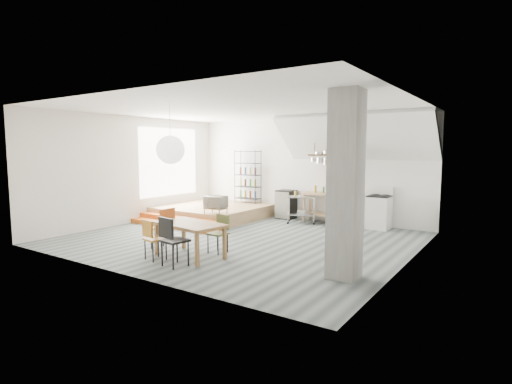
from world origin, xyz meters
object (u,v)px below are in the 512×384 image
Objects in this scene: stove at (379,212)px; dining_table at (190,227)px; rolling_cart at (301,206)px; mini_fridge at (286,204)px.

stove reaches higher than dining_table.
stove reaches higher than rolling_cart.
mini_fridge is at bearing 179.16° from stove.
dining_table is at bearing -82.89° from mini_fridge.
stove reaches higher than mini_fridge.
stove is at bearing -0.84° from mini_fridge.
dining_table is at bearing -116.07° from rolling_cart.
rolling_cart is (0.16, 4.67, -0.10)m from dining_table.
stove is 2.24m from rolling_cart.
mini_fridge is (-3.00, 0.04, -0.02)m from stove.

